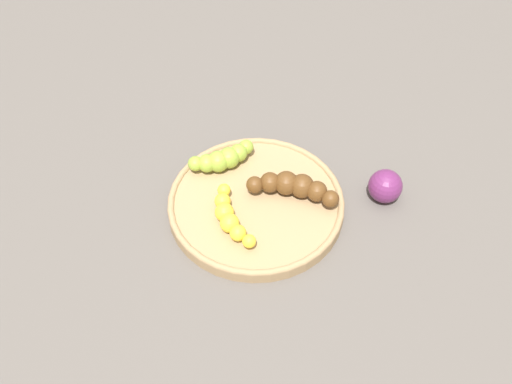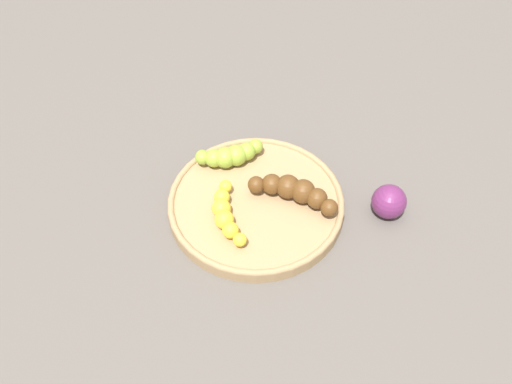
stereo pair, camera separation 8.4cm
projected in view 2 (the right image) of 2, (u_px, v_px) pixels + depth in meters
name	position (u px, v px, depth m)	size (l,w,h in m)	color
ground_plane	(256.00, 208.00, 0.87)	(2.40, 2.40, 0.00)	#56514C
fruit_bowl	(256.00, 203.00, 0.86)	(0.27, 0.27, 0.02)	#A08259
banana_overripe	(295.00, 191.00, 0.84)	(0.09, 0.12, 0.04)	#593819
banana_green	(230.00, 155.00, 0.89)	(0.11, 0.05, 0.03)	#8CAD38
banana_yellow	(225.00, 213.00, 0.82)	(0.06, 0.11, 0.03)	yellow
plum_purple	(389.00, 202.00, 0.84)	(0.05, 0.05, 0.05)	#662659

